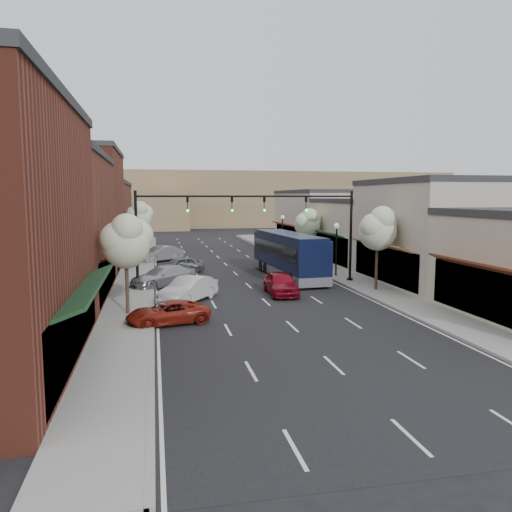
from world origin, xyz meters
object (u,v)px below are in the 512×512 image
signal_mast_right (321,223)px  parked_car_e (160,254)px  lamp_post_far (282,228)px  tree_left_near (127,240)px  parked_car_c (163,276)px  coach_bus (288,255)px  parked_car_d (180,265)px  parked_car_a (168,313)px  lamp_post_near (336,241)px  parked_car_b (188,289)px  red_hatchback (281,283)px  signal_mast_left (171,224)px  tree_left_far (139,216)px  tree_right_near (379,228)px  tree_right_far (308,223)px

signal_mast_right → parked_car_e: 19.89m
lamp_post_far → parked_car_e: size_ratio=0.93×
tree_left_near → parked_car_c: (2.05, 8.95, -3.47)m
coach_bus → parked_car_e: (-10.11, 12.41, -1.09)m
parked_car_c → parked_car_d: (1.50, 6.11, -0.03)m
tree_left_near → lamp_post_far: bearing=60.2°
lamp_post_far → parked_car_d: lamp_post_far is taller
parked_car_a → tree_left_near: bearing=-148.0°
signal_mast_right → lamp_post_near: bearing=48.9°
lamp_post_far → parked_car_b: 27.95m
red_hatchback → parked_car_a: size_ratio=1.07×
signal_mast_left → parked_car_c: bearing=122.9°
parked_car_d → lamp_post_far: bearing=118.5°
signal_mast_right → parked_car_b: 12.08m
tree_left_far → parked_car_e: bearing=-49.6°
tree_right_near → parked_car_e: bearing=126.6°
tree_right_near → parked_car_c: tree_right_near is taller
tree_right_far → lamp_post_far: bearing=93.9°
lamp_post_far → parked_car_d: size_ratio=1.05×
tree_right_near → tree_right_far: size_ratio=1.10×
tree_left_far → lamp_post_far: 16.26m
tree_left_far → tree_left_near: bearing=-90.0°
tree_left_far → parked_car_c: (2.05, -17.05, -3.85)m
tree_left_far → parked_car_c: size_ratio=1.18×
parked_car_c → parked_car_e: bearing=145.7°
tree_left_near → red_hatchback: bearing=23.5°
parked_car_a → parked_car_d: (1.47, 17.22, 0.13)m
coach_bus → parked_car_d: coach_bus is taller
coach_bus → parked_car_a: coach_bus is taller
parked_car_b → parked_car_c: parked_car_b is taller
tree_right_far → coach_bus: (-4.43, -8.82, -2.11)m
coach_bus → parked_car_d: size_ratio=2.82×
tree_left_far → parked_car_d: tree_left_far is taller
parked_car_a → red_hatchback: bearing=117.8°
signal_mast_right → parked_car_e: bearing=127.3°
lamp_post_far → red_hatchback: size_ratio=0.97×
signal_mast_right → red_hatchback: (-4.12, -3.82, -3.84)m
signal_mast_left → parked_car_b: 6.26m
coach_bus → parked_car_b: bearing=-141.3°
lamp_post_near → red_hatchback: 9.20m
signal_mast_right → parked_car_b: bearing=-154.8°
tree_right_far → tree_left_near: (-16.60, -20.00, 0.23)m
parked_car_a → signal_mast_left: bearing=164.9°
tree_right_far → signal_mast_left: bearing=-139.5°
parked_car_e → coach_bus: bearing=1.7°
tree_left_near → parked_car_e: tree_left_near is taller
signal_mast_right → tree_left_near: size_ratio=1.44×
parked_car_a → parked_car_e: size_ratio=0.89×
lamp_post_near → parked_car_d: bearing=160.2°
coach_bus → parked_car_a: size_ratio=2.79×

